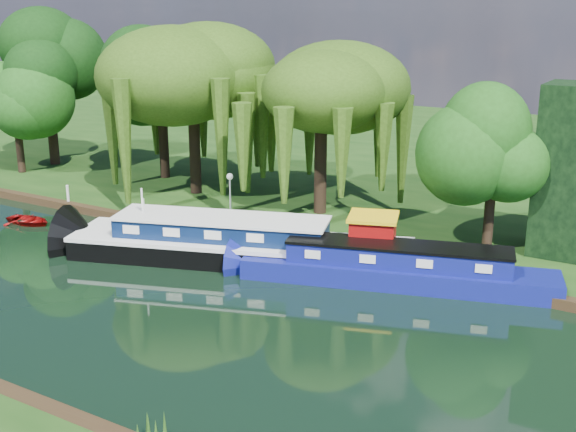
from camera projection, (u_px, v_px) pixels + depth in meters
The scene contains 14 objects.
ground at pixel (83, 284), 31.74m from camera, with size 120.00×120.00×0.00m, color black.
far_bank at pixel (391, 151), 59.62m from camera, with size 120.00×52.00×0.45m, color #14350E.
dutch_barge at pixel (243, 244), 34.47m from camera, with size 16.69×8.80×3.46m.
narrowboat at pixel (397, 269), 31.56m from camera, with size 13.82×6.18×2.01m.
red_dinghy at pixel (29, 224), 40.55m from camera, with size 2.00×2.80×0.58m, color maroon.
willow_left at pixel (192, 77), 43.53m from camera, with size 8.29×8.29×9.94m.
willow_right at pixel (321, 101), 39.39m from camera, with size 7.10×7.10×8.65m.
tree_far_left at pixel (14, 98), 49.67m from camera, with size 4.74×4.74×7.64m.
tree_far_back at pixel (47, 67), 51.86m from camera, with size 6.04×6.04×10.16m.
tree_far_mid at pixel (161, 83), 47.85m from camera, with size 5.65×5.65×9.25m.
tree_far_right at pixel (494, 154), 33.29m from camera, with size 4.21×4.21×6.89m.
lamppost at pixel (230, 184), 39.44m from camera, with size 0.36×0.36×2.56m.
mooring_posts at pixel (193, 216), 38.62m from camera, with size 19.16×0.16×1.00m.
reeds_near at pixel (57, 390), 21.95m from camera, with size 33.70×1.50×1.10m.
Camera 1 is at (23.03, -20.70, 11.79)m, focal length 45.00 mm.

